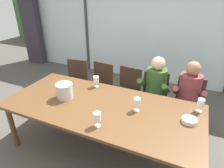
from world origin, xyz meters
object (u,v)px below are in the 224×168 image
at_px(chair_center, 128,88).
at_px(wine_glass_by_left_taster, 137,102).
at_px(person_olive_shirt, 154,89).
at_px(wine_glass_center_pour, 96,79).
at_px(chair_near_window_right, 189,101).
at_px(person_maroon_top, 188,96).
at_px(dining_table, 101,109).
at_px(chair_left_of_center, 100,82).
at_px(wine_glass_by_right_taster, 97,117).
at_px(chair_near_curtain, 76,79).
at_px(tasting_bowl, 189,120).
at_px(chair_right_of_center, 154,94).
at_px(wine_glass_near_bucket, 201,103).
at_px(ice_bucket_primary, 64,91).

bearing_deg(chair_center, wine_glass_by_left_taster, -58.49).
relative_size(person_olive_shirt, wine_glass_center_pour, 6.82).
distance_m(chair_near_window_right, person_maroon_top, 0.22).
distance_m(dining_table, wine_glass_by_left_taster, 0.50).
xyz_separation_m(dining_table, person_olive_shirt, (0.51, 0.85, -0.01)).
bearing_deg(chair_center, person_olive_shirt, -12.45).
xyz_separation_m(person_maroon_top, wine_glass_by_left_taster, (-0.56, -0.78, 0.18)).
relative_size(person_maroon_top, wine_glass_by_left_taster, 6.82).
relative_size(chair_left_of_center, wine_glass_center_pour, 4.98).
height_order(chair_near_window_right, person_olive_shirt, person_olive_shirt).
relative_size(wine_glass_by_left_taster, wine_glass_by_right_taster, 1.00).
xyz_separation_m(chair_near_curtain, tasting_bowl, (2.15, -0.87, 0.26)).
distance_m(chair_near_curtain, chair_center, 1.07).
relative_size(dining_table, tasting_bowl, 15.21).
distance_m(dining_table, chair_right_of_center, 1.12).
bearing_deg(wine_glass_by_left_taster, person_olive_shirt, 86.49).
bearing_deg(dining_table, chair_center, 89.64).
relative_size(chair_center, person_maroon_top, 0.73).
height_order(dining_table, wine_glass_near_bucket, wine_glass_near_bucket).
height_order(chair_right_of_center, wine_glass_by_left_taster, wine_glass_by_left_taster).
bearing_deg(tasting_bowl, wine_glass_near_bucket, 71.56).
relative_size(dining_table, wine_glass_center_pour, 14.80).
height_order(chair_near_curtain, chair_center, same).
xyz_separation_m(chair_near_curtain, ice_bucket_primary, (0.52, -1.00, 0.35)).
relative_size(tasting_bowl, wine_glass_near_bucket, 0.97).
relative_size(person_maroon_top, wine_glass_near_bucket, 6.82).
bearing_deg(wine_glass_by_right_taster, ice_bucket_primary, 153.01).
xyz_separation_m(tasting_bowl, wine_glass_near_bucket, (0.09, 0.28, 0.10)).
distance_m(chair_right_of_center, wine_glass_by_left_taster, 0.98).
relative_size(dining_table, wine_glass_by_left_taster, 14.80).
bearing_deg(chair_near_window_right, chair_left_of_center, 175.61).
xyz_separation_m(chair_center, wine_glass_by_right_taster, (0.15, -1.41, 0.35)).
height_order(chair_right_of_center, wine_glass_by_right_taster, wine_glass_by_right_taster).
xyz_separation_m(wine_glass_by_left_taster, wine_glass_near_bucket, (0.71, 0.30, 0.00)).
relative_size(chair_center, wine_glass_center_pour, 4.98).
relative_size(dining_table, chair_right_of_center, 2.97).
bearing_deg(chair_near_curtain, person_olive_shirt, -11.70).
relative_size(chair_near_curtain, person_olive_shirt, 0.73).
height_order(chair_left_of_center, chair_center, same).
distance_m(dining_table, wine_glass_near_bucket, 1.25).
xyz_separation_m(person_olive_shirt, tasting_bowl, (0.57, -0.76, 0.09)).
bearing_deg(chair_right_of_center, chair_center, 167.73).
xyz_separation_m(person_olive_shirt, wine_glass_by_left_taster, (-0.05, -0.78, 0.18)).
distance_m(chair_near_curtain, chair_left_of_center, 0.52).
bearing_deg(ice_bucket_primary, chair_center, 62.27).
relative_size(chair_near_curtain, person_maroon_top, 0.73).
relative_size(ice_bucket_primary, wine_glass_by_right_taster, 1.35).
distance_m(ice_bucket_primary, tasting_bowl, 1.64).
xyz_separation_m(chair_near_curtain, wine_glass_by_right_taster, (1.22, -1.36, 0.35)).
xyz_separation_m(chair_near_curtain, wine_glass_center_pour, (0.75, -0.52, 0.36)).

